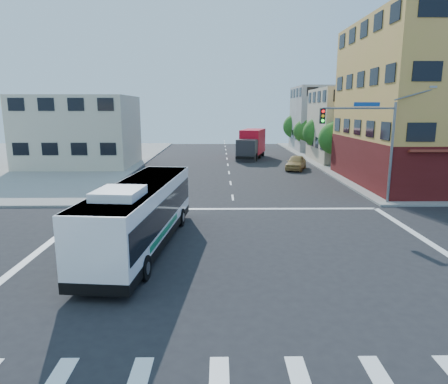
{
  "coord_description": "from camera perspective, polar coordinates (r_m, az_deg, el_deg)",
  "views": [
    {
      "loc": [
        -0.98,
        -16.35,
        6.56
      ],
      "look_at": [
        -0.75,
        4.9,
        2.12
      ],
      "focal_mm": 32.0,
      "sensor_mm": 36.0,
      "label": 1
    }
  ],
  "objects": [
    {
      "name": "street_tree_c",
      "position": [
        61.72,
        11.56,
        8.68
      ],
      "size": [
        3.4,
        3.4,
        5.29
      ],
      "color": "#372114",
      "rests_on": "ground"
    },
    {
      "name": "ground",
      "position": [
        17.65,
        2.64,
        -10.04
      ],
      "size": [
        120.0,
        120.0,
        0.0
      ],
      "primitive_type": "plane",
      "color": "black",
      "rests_on": "ground"
    },
    {
      "name": "transit_bus",
      "position": [
        19.38,
        -11.71,
        -3.02
      ],
      "size": [
        3.6,
        11.84,
        3.45
      ],
      "rotation": [
        0.0,
        0.0,
        -0.1
      ],
      "color": "black",
      "rests_on": "ground"
    },
    {
      "name": "building_east_near",
      "position": [
        53.48,
        19.24,
        8.95
      ],
      "size": [
        12.06,
        10.06,
        9.0
      ],
      "color": "#C1B293",
      "rests_on": "ground"
    },
    {
      "name": "box_truck",
      "position": [
        53.97,
        3.93,
        6.77
      ],
      "size": [
        4.56,
        8.84,
        3.83
      ],
      "rotation": [
        0.0,
        0.0,
        -0.26
      ],
      "color": "#232428",
      "rests_on": "ground"
    },
    {
      "name": "signal_mast_ne",
      "position": [
        28.83,
        19.99,
        7.95
      ],
      "size": [
        7.91,
        1.13,
        8.07
      ],
      "color": "slate",
      "rests_on": "ground"
    },
    {
      "name": "street_tree_d",
      "position": [
        69.53,
        10.19,
        9.41
      ],
      "size": [
        4.0,
        4.0,
        6.03
      ],
      "color": "#372114",
      "rests_on": "ground"
    },
    {
      "name": "street_tree_b",
      "position": [
        53.91,
        13.35,
        8.5
      ],
      "size": [
        3.8,
        3.8,
        5.79
      ],
      "color": "#372114",
      "rests_on": "ground"
    },
    {
      "name": "parked_car",
      "position": [
        44.57,
        10.25,
        4.16
      ],
      "size": [
        3.26,
        4.94,
        1.56
      ],
      "primitive_type": "imported",
      "rotation": [
        0.0,
        0.0,
        -0.34
      ],
      "color": "tan",
      "rests_on": "ground"
    },
    {
      "name": "building_east_far",
      "position": [
        66.81,
        15.21,
        10.06
      ],
      "size": [
        12.06,
        10.06,
        10.0
      ],
      "color": "#ACACA7",
      "rests_on": "ground"
    },
    {
      "name": "street_tree_a",
      "position": [
        46.21,
        15.71,
        7.68
      ],
      "size": [
        3.6,
        3.6,
        5.53
      ],
      "color": "#372114",
      "rests_on": "ground"
    },
    {
      "name": "building_west",
      "position": [
        49.1,
        -19.9,
        8.12
      ],
      "size": [
        12.06,
        10.06,
        8.0
      ],
      "color": "beige",
      "rests_on": "ground"
    }
  ]
}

